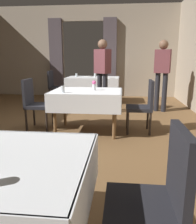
% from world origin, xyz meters
% --- Properties ---
extents(ground, '(10.08, 10.08, 0.00)m').
position_xyz_m(ground, '(0.00, 0.00, 0.00)').
color(ground, brown).
extents(wall_back, '(6.40, 0.27, 3.00)m').
position_xyz_m(wall_back, '(0.00, 4.18, 1.52)').
color(wall_back, gray).
rests_on(wall_back, ground).
extents(dining_table_mid, '(1.22, 0.93, 0.75)m').
position_xyz_m(dining_table_mid, '(0.73, 0.10, 0.64)').
color(dining_table_mid, brown).
rests_on(dining_table_mid, ground).
extents(dining_table_far, '(1.54, 0.92, 0.75)m').
position_xyz_m(dining_table_far, '(0.48, 2.95, 0.66)').
color(dining_table_far, brown).
rests_on(dining_table_far, ground).
extents(chair_near_right, '(0.44, 0.44, 0.93)m').
position_xyz_m(chair_near_right, '(1.55, -2.62, 0.52)').
color(chair_near_right, black).
rests_on(chair_near_right, ground).
extents(chair_mid_right, '(0.44, 0.44, 0.93)m').
position_xyz_m(chair_mid_right, '(1.72, 0.18, 0.52)').
color(chair_mid_right, black).
rests_on(chair_mid_right, ground).
extents(chair_mid_left, '(0.45, 0.44, 0.93)m').
position_xyz_m(chair_mid_left, '(-0.27, 0.20, 0.52)').
color(chair_mid_left, black).
rests_on(chair_mid_left, ground).
extents(chair_far_left, '(0.44, 0.44, 0.93)m').
position_xyz_m(chair_far_left, '(-0.67, 2.87, 0.52)').
color(chair_far_left, black).
rests_on(chair_far_left, ground).
extents(flower_vase_mid, '(0.07, 0.07, 0.17)m').
position_xyz_m(flower_vase_mid, '(0.85, 0.13, 0.84)').
color(flower_vase_mid, silver).
rests_on(flower_vase_mid, dining_table_mid).
extents(glass_mid_b, '(0.07, 0.07, 0.11)m').
position_xyz_m(glass_mid_b, '(0.38, -0.21, 0.81)').
color(glass_mid_b, silver).
rests_on(glass_mid_b, dining_table_mid).
extents(flower_vase_far, '(0.07, 0.07, 0.19)m').
position_xyz_m(flower_vase_far, '(0.54, 2.99, 0.85)').
color(flower_vase_far, silver).
rests_on(flower_vase_far, dining_table_far).
extents(glass_far_b, '(0.06, 0.06, 0.10)m').
position_xyz_m(glass_far_b, '(-0.03, 3.07, 0.80)').
color(glass_far_b, silver).
rests_on(glass_far_b, dining_table_far).
extents(plate_far_c, '(0.24, 0.24, 0.01)m').
position_xyz_m(plate_far_c, '(0.32, 3.20, 0.76)').
color(plate_far_c, white).
rests_on(plate_far_c, dining_table_far).
extents(plate_far_d, '(0.18, 0.18, 0.01)m').
position_xyz_m(plate_far_d, '(1.04, 2.63, 0.76)').
color(plate_far_d, white).
rests_on(plate_far_d, dining_table_far).
extents(person_waiter_by_doorway, '(0.42, 0.40, 1.72)m').
position_xyz_m(person_waiter_by_doorway, '(0.88, 1.62, 1.02)').
color(person_waiter_by_doorway, black).
rests_on(person_waiter_by_doorway, ground).
extents(person_diner_standing_aside, '(0.41, 0.33, 1.72)m').
position_xyz_m(person_diner_standing_aside, '(2.30, 1.90, 1.02)').
color(person_diner_standing_aside, black).
rests_on(person_diner_standing_aside, ground).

